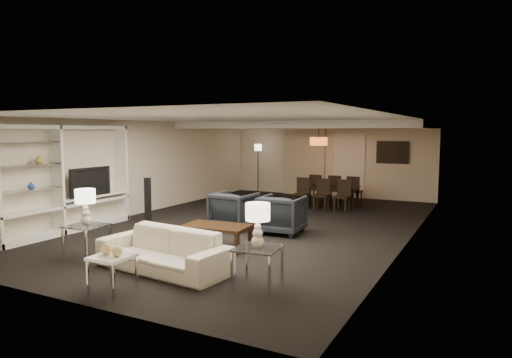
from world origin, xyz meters
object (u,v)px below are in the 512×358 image
object	(u,v)px
armchair_left	(234,210)
chair_fl	(317,188)
table_lamp_right	(258,225)
floor_speaker	(148,201)
chair_nr	(342,196)
chair_nm	(321,195)
armchair_right	(282,214)
television	(87,182)
sofa	(163,250)
vase_blue	(31,185)
chair_nl	(301,193)
side_table_right	(258,267)
marble_table	(113,274)
table_lamp_left	(86,207)
dining_table	(329,197)
pendant_light	(319,141)
chair_fm	(335,189)
coffee_table	(217,236)
floor_lamp	(258,169)
chair_fr	(355,191)
vase_amber	(39,159)
side_table_left	(87,241)

from	to	relation	value
armchair_left	chair_fl	xyz separation A→B (m)	(0.39, 4.49, 0.02)
table_lamp_right	floor_speaker	distance (m)	5.19
chair_nr	chair_nm	bearing A→B (deg)	-176.30
armchair_left	armchair_right	xyz separation A→B (m)	(1.20, 0.00, 0.00)
table_lamp_right	television	world-z (taller)	television
sofa	vase_blue	distance (m)	3.74
armchair_left	chair_nl	size ratio (longest dim) A/B	1.04
chair_nl	chair_nm	bearing A→B (deg)	-5.15
table_lamp_right	chair_nl	world-z (taller)	table_lamp_right
sofa	table_lamp_right	xyz separation A→B (m)	(1.70, 0.00, 0.57)
chair_nl	chair_fl	distance (m)	1.30
side_table_right	marble_table	bearing A→B (deg)	-147.09
television	table_lamp_left	bearing A→B (deg)	-132.95
armchair_right	chair_nl	xyz separation A→B (m)	(-0.81, 3.19, 0.02)
dining_table	chair_nl	size ratio (longest dim) A/B	1.92
sofa	dining_table	world-z (taller)	sofa
pendant_light	chair_nm	size ratio (longest dim) A/B	0.59
vase_blue	chair_nr	world-z (taller)	vase_blue
floor_speaker	chair_fm	bearing A→B (deg)	49.29
armchair_right	side_table_right	world-z (taller)	armchair_right
coffee_table	armchair_left	size ratio (longest dim) A/B	1.34
floor_lamp	dining_table	bearing A→B (deg)	-27.29
pendant_light	sofa	bearing A→B (deg)	-89.84
vase_blue	chair_fr	distance (m)	8.77
side_table_right	marble_table	world-z (taller)	side_table_right
table_lamp_left	chair_nl	bearing A→B (deg)	77.07
television	chair_fl	xyz separation A→B (m)	(3.39, 6.02, -0.63)
vase_blue	floor_speaker	bearing A→B (deg)	68.41
chair_fl	chair_nr	bearing A→B (deg)	130.40
marble_table	chair_nr	bearing A→B (deg)	82.57
coffee_table	chair_fm	bearing A→B (deg)	86.40
side_table_right	chair_fl	xyz separation A→B (m)	(-1.91, 7.79, 0.16)
armchair_right	table_lamp_left	size ratio (longest dim) A/B	1.44
vase_amber	side_table_right	bearing A→B (deg)	-6.14
chair_fl	marble_table	bearing A→B (deg)	89.05
floor_speaker	chair_nl	world-z (taller)	floor_speaker
armchair_right	floor_lamp	size ratio (longest dim) A/B	0.52
side_table_left	armchair_right	bearing A→B (deg)	55.12
side_table_right	chair_nl	size ratio (longest dim) A/B	0.70
table_lamp_right	chair_fl	bearing A→B (deg)	103.78
pendant_light	sofa	distance (m)	7.52
vase_blue	floor_lamp	xyz separation A→B (m)	(0.84, 8.41, -0.25)
armchair_right	chair_nm	size ratio (longest dim) A/B	1.04
floor_lamp	armchair_right	bearing A→B (deg)	-58.26
sofa	chair_nm	world-z (taller)	chair_nm
chair_nr	sofa	bearing A→B (deg)	-94.97
floor_lamp	table_lamp_left	bearing A→B (deg)	-82.93
armchair_left	chair_nm	world-z (taller)	chair_nm
coffee_table	side_table_right	xyz separation A→B (m)	(1.70, -1.60, 0.07)
floor_speaker	armchair_left	bearing A→B (deg)	5.09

